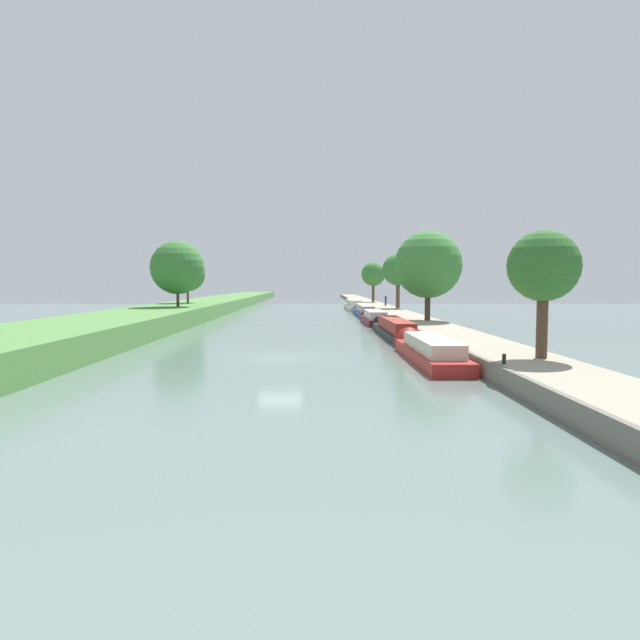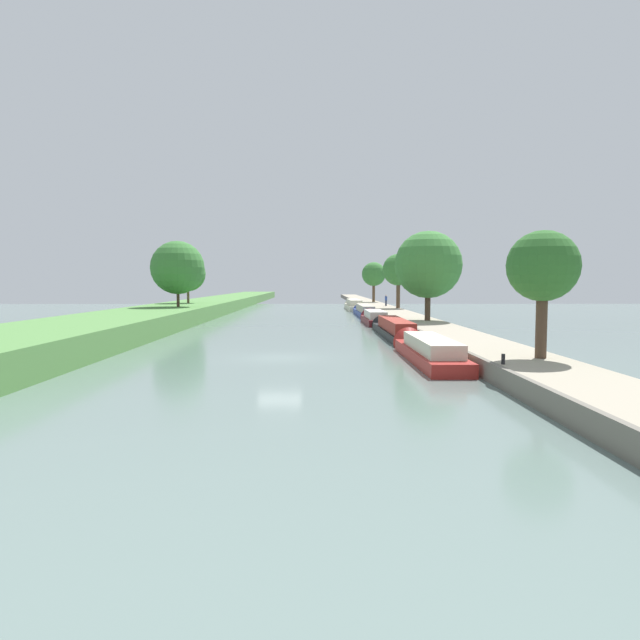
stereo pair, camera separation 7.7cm
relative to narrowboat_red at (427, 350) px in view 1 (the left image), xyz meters
The scene contains 18 objects.
ground_plane 8.35m from the narrowboat_red, behind, with size 160.00×160.00×0.00m, color slate.
left_grassy_bank 22.48m from the narrowboat_red, behind, with size 8.68×260.00×1.66m.
right_towpath 3.65m from the narrowboat_red, 13.34° to the left, with size 4.03×260.00×0.82m.
stone_quay 1.65m from the narrowboat_red, 30.77° to the left, with size 0.25×260.00×0.87m.
narrowboat_red is the anchor object (origin of this frame).
narrowboat_black 13.67m from the narrowboat_red, 89.67° to the left, with size 1.86×15.84×2.06m.
narrowboat_maroon 27.68m from the narrowboat_red, 89.97° to the left, with size 2.12×10.69×2.10m.
narrowboat_blue 40.95m from the narrowboat_red, 89.78° to the left, with size 1.80×16.71×2.03m.
narrowboat_cream 57.45m from the narrowboat_red, 90.09° to the left, with size 2.17×16.04×2.31m.
tree_rightbank_near 8.16m from the narrowboat_red, 51.60° to the right, with size 3.27×3.27×5.91m.
tree_rightbank_midnear 21.12m from the narrowboat_red, 78.25° to the left, with size 6.17×6.17×8.23m.
tree_rightbank_midfar 45.17m from the narrowboat_red, 83.42° to the left, with size 4.33×4.33×7.42m.
tree_rightbank_far 68.95m from the narrowboat_red, 86.38° to the left, with size 4.30×4.30×7.18m.
tree_leftbank_downstream 47.32m from the narrowboat_red, 118.98° to the left, with size 4.58×4.58×6.10m.
tree_leftbank_upstream 37.02m from the narrowboat_red, 125.53° to the left, with size 5.82×5.82×7.21m.
person_walking 52.02m from the narrowboat_red, 85.12° to the left, with size 0.34×0.34×1.66m.
mooring_bollard_near 7.51m from the narrowboat_red, 75.79° to the right, with size 0.16×0.16×0.45m.
mooring_bollard_far 64.45m from the narrowboat_red, 88.36° to the left, with size 0.16×0.16×0.45m.
Camera 1 is at (1.98, -31.42, 4.33)m, focal length 30.85 mm.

